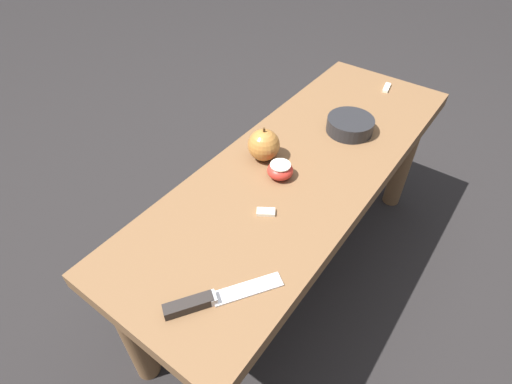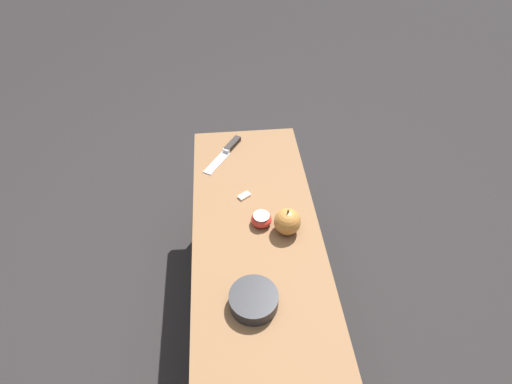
{
  "view_description": "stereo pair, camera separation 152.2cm",
  "coord_description": "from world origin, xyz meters",
  "px_view_note": "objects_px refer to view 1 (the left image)",
  "views": [
    {
      "loc": [
        -0.72,
        -0.38,
        1.13
      ],
      "look_at": [
        -0.19,
        0.01,
        0.5
      ],
      "focal_mm": 28.0,
      "sensor_mm": 36.0,
      "label": 1
    },
    {
      "loc": [
        0.74,
        -0.08,
        1.43
      ],
      "look_at": [
        -0.19,
        0.01,
        0.5
      ],
      "focal_mm": 28.0,
      "sensor_mm": 36.0,
      "label": 2
    }
  ],
  "objects_px": {
    "apple_cut": "(280,170)",
    "bowl": "(350,125)",
    "knife": "(206,300)",
    "apple_whole": "(264,145)",
    "wooden_bench": "(300,186)"
  },
  "relations": [
    {
      "from": "knife",
      "to": "apple_whole",
      "type": "bearing_deg",
      "value": 55.4
    },
    {
      "from": "wooden_bench",
      "to": "bowl",
      "type": "height_order",
      "value": "bowl"
    },
    {
      "from": "knife",
      "to": "apple_whole",
      "type": "distance_m",
      "value": 0.44
    },
    {
      "from": "wooden_bench",
      "to": "apple_cut",
      "type": "relative_size",
      "value": 17.75
    },
    {
      "from": "wooden_bench",
      "to": "bowl",
      "type": "relative_size",
      "value": 8.81
    },
    {
      "from": "bowl",
      "to": "knife",
      "type": "bearing_deg",
      "value": -176.67
    },
    {
      "from": "knife",
      "to": "apple_cut",
      "type": "distance_m",
      "value": 0.39
    },
    {
      "from": "apple_cut",
      "to": "bowl",
      "type": "height_order",
      "value": "bowl"
    },
    {
      "from": "apple_whole",
      "to": "knife",
      "type": "bearing_deg",
      "value": -158.27
    },
    {
      "from": "apple_whole",
      "to": "bowl",
      "type": "distance_m",
      "value": 0.27
    },
    {
      "from": "wooden_bench",
      "to": "apple_cut",
      "type": "height_order",
      "value": "apple_cut"
    },
    {
      "from": "apple_cut",
      "to": "bowl",
      "type": "xyz_separation_m",
      "value": [
        0.28,
        -0.05,
        0.0
      ]
    },
    {
      "from": "wooden_bench",
      "to": "bowl",
      "type": "xyz_separation_m",
      "value": [
        0.2,
        -0.03,
        0.1
      ]
    },
    {
      "from": "knife",
      "to": "apple_cut",
      "type": "bearing_deg",
      "value": 46.89
    },
    {
      "from": "apple_whole",
      "to": "apple_cut",
      "type": "xyz_separation_m",
      "value": [
        -0.04,
        -0.08,
        -0.02
      ]
    }
  ]
}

